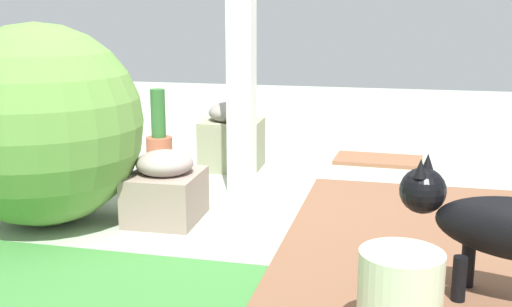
# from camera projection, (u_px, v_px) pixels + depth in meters

# --- Properties ---
(ground_plane) EXTENTS (12.00, 12.00, 0.00)m
(ground_plane) POSITION_uv_depth(u_px,v_px,m) (279.00, 201.00, 3.82)
(ground_plane) COLOR #A5B19B
(brick_path) EXTENTS (1.80, 2.40, 0.02)m
(brick_path) POSITION_uv_depth(u_px,v_px,m) (471.00, 257.00, 2.92)
(brick_path) COLOR brown
(brick_path) RESTS_ON ground
(porch_pillar) EXTENTS (0.16, 0.16, 2.17)m
(porch_pillar) POSITION_uv_depth(u_px,v_px,m) (241.00, 20.00, 3.81)
(porch_pillar) COLOR white
(porch_pillar) RESTS_ON ground
(stone_planter_nearest) EXTENTS (0.43, 0.41, 0.49)m
(stone_planter_nearest) POSITION_uv_depth(u_px,v_px,m) (232.00, 137.00, 4.57)
(stone_planter_nearest) COLOR gray
(stone_planter_nearest) RESTS_ON ground
(stone_planter_mid) EXTENTS (0.39, 0.45, 0.39)m
(stone_planter_mid) POSITION_uv_depth(u_px,v_px,m) (165.00, 188.00, 3.44)
(stone_planter_mid) COLOR gray
(stone_planter_mid) RESTS_ON ground
(round_shrub) EXTENTS (1.08, 1.08, 1.08)m
(round_shrub) POSITION_uv_depth(u_px,v_px,m) (42.00, 125.00, 3.33)
(round_shrub) COLOR #5F8F3E
(round_shrub) RESTS_ON ground
(terracotta_pot_tall) EXTENTS (0.21, 0.21, 0.55)m
(terracotta_pot_tall) POSITION_uv_depth(u_px,v_px,m) (159.00, 134.00, 4.91)
(terracotta_pot_tall) COLOR #A7563D
(terracotta_pot_tall) RESTS_ON ground
(dog) EXTENTS (0.82, 0.41, 0.57)m
(dog) POSITION_uv_depth(u_px,v_px,m) (508.00, 226.00, 2.39)
(dog) COLOR black
(dog) RESTS_ON ground
(ceramic_urn) EXTENTS (0.29, 0.29, 0.35)m
(ceramic_urn) POSITION_uv_depth(u_px,v_px,m) (399.00, 300.00, 2.13)
(ceramic_urn) COLOR beige
(ceramic_urn) RESTS_ON ground
(doormat) EXTENTS (0.67, 0.41, 0.03)m
(doormat) POSITION_uv_depth(u_px,v_px,m) (378.00, 160.00, 4.81)
(doormat) COLOR brown
(doormat) RESTS_ON ground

